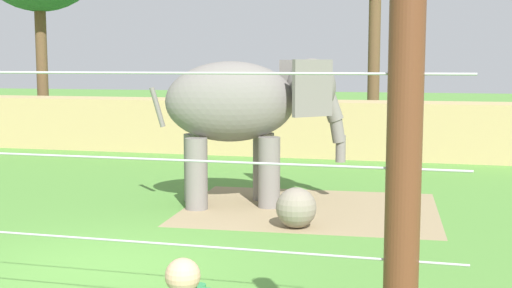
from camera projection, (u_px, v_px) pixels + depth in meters
ground_plane at (91, 268)px, 9.49m from camera, size 120.00×120.00×0.00m
dirt_patch at (310, 209)px, 13.38m from camera, size 5.16×4.31×0.01m
embankment_wall at (282, 127)px, 21.41m from camera, size 36.00×1.80×1.70m
elephant at (246, 108)px, 13.64m from camera, size 3.76×2.46×2.96m
enrichment_ball at (296, 208)px, 11.80m from camera, size 0.71×0.71×0.71m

